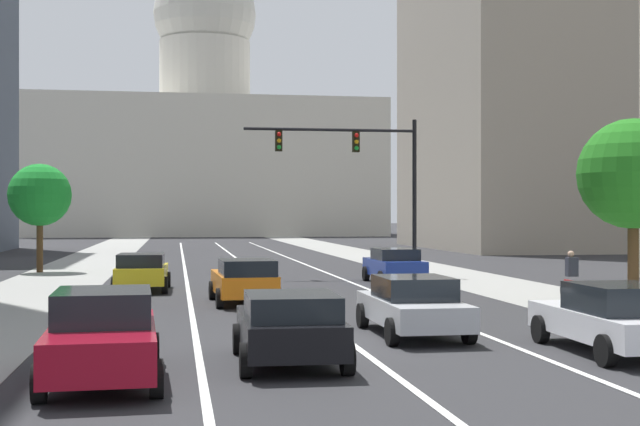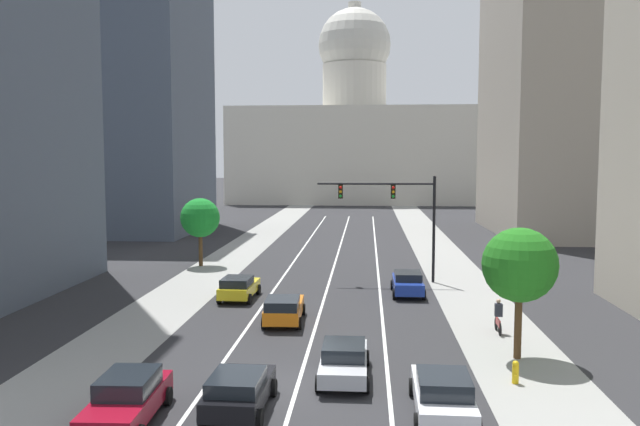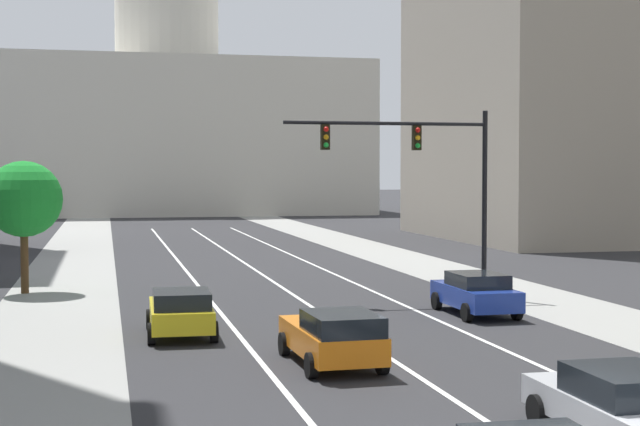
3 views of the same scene
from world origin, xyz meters
The scene contains 13 objects.
ground_plane centered at (0.00, 40.00, 0.00)m, with size 400.00×400.00×0.00m, color #2B2B2D.
sidewalk_left centered at (-9.19, 35.00, 0.01)m, with size 4.46×130.00×0.01m, color gray.
sidewalk_right centered at (9.19, 35.00, 0.01)m, with size 4.46×130.00×0.01m, color gray.
lane_stripe_left centered at (-3.48, 25.00, 0.01)m, with size 0.16×90.00×0.01m, color white.
lane_stripe_center centered at (0.00, 25.00, 0.01)m, with size 0.16×90.00×0.01m, color white.
lane_stripe_right centered at (3.48, 25.00, 0.01)m, with size 0.16×90.00×0.01m, color white.
capitol_building centered at (0.00, 102.00, 12.31)m, with size 46.79×22.38×38.38m.
car_yellow centered at (-5.22, 14.57, 0.77)m, with size 2.14×4.14×1.46m.
car_orange centered at (-1.73, 9.20, 0.79)m, with size 2.17×4.46×1.51m.
car_silver centered at (1.74, 1.06, 0.75)m, with size 2.02×4.68×1.45m.
car_blue centered at (5.22, 16.71, 0.78)m, with size 2.03×4.34×1.49m.
traffic_signal_mast centered at (4.78, 20.89, 5.32)m, with size 8.22×0.39×7.43m.
street_tree_mid_left centered at (-10.70, 26.30, 3.88)m, with size 3.14×3.14×5.48m.
Camera 3 is at (-7.43, -14.46, 5.03)m, focal length 53.44 mm.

